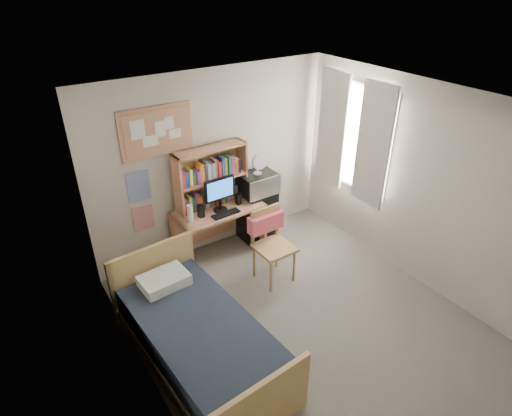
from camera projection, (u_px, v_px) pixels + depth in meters
floor at (304, 324)px, 5.09m from camera, size 3.60×4.20×0.02m
ceiling at (320, 109)px, 3.79m from camera, size 3.60×4.20×0.02m
wall_back at (214, 163)px, 5.96m from camera, size 3.60×0.04×2.60m
wall_front at (509, 371)px, 2.93m from camera, size 3.60×0.04×2.60m
wall_left at (145, 296)px, 3.58m from camera, size 0.04×4.20×2.60m
wall_right at (423, 188)px, 5.31m from camera, size 0.04×4.20×2.60m
window_unit at (353, 137)px, 6.00m from camera, size 0.10×1.40×1.70m
curtain_left at (373, 146)px, 5.70m from camera, size 0.04×0.55×1.70m
curtain_right at (332, 130)px, 6.27m from camera, size 0.04×0.55×1.70m
bulletin_board at (156, 132)px, 5.26m from camera, size 0.94×0.03×0.64m
poster_wave at (138, 186)px, 5.45m from camera, size 0.30×0.01×0.42m
poster_japan at (143, 218)px, 5.68m from camera, size 0.28×0.01×0.36m
desk at (219, 232)px, 6.11m from camera, size 1.25×0.66×0.77m
desk_chair at (274, 247)px, 5.56m from camera, size 0.52×0.52×1.02m
mini_fridge at (257, 215)px, 6.48m from camera, size 0.48×0.48×0.81m
bed at (201, 343)px, 4.46m from camera, size 1.15×2.11×0.56m
hutch at (211, 177)px, 5.81m from camera, size 1.04×0.30×0.85m
monitor at (220, 195)px, 5.76m from camera, size 0.45×0.05×0.48m
keyboard at (226, 214)px, 5.77m from camera, size 0.41×0.14×0.02m
speaker_left at (201, 211)px, 5.68m from camera, size 0.08×0.08×0.18m
speaker_right at (239, 199)px, 5.99m from camera, size 0.07×0.07×0.16m
water_bottle at (190, 214)px, 5.54m from camera, size 0.08×0.08×0.25m
hoodie at (266, 222)px, 5.56m from camera, size 0.50×0.16×0.24m
microwave at (258, 183)px, 6.19m from camera, size 0.52×0.39×0.30m
desk_fan at (258, 164)px, 6.04m from camera, size 0.24×0.24×0.30m
pillow at (164, 280)px, 4.81m from camera, size 0.55×0.40×0.13m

